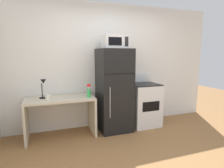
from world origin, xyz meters
TOP-DOWN VIEW (x-y plane):
  - ground_plane at (0.00, 0.00)m, footprint 12.00×12.00m
  - wall_back_white at (0.00, 1.70)m, footprint 5.00×0.10m
  - desk at (-1.07, 1.33)m, footprint 1.25×0.61m
  - desk_lamp at (-1.35, 1.37)m, footprint 0.14×0.12m
  - coffee_mug at (-1.28, 1.22)m, footprint 0.08×0.08m
  - spray_bottle at (-0.55, 1.19)m, footprint 0.06×0.06m
  - refrigerator at (-0.00, 1.31)m, footprint 0.63×0.66m
  - microwave at (0.00, 1.29)m, footprint 0.46×0.35m
  - oven_range at (0.70, 1.33)m, footprint 0.61×0.61m

SIDE VIEW (x-z plane):
  - ground_plane at x=0.00m, z-range 0.00..0.00m
  - oven_range at x=0.70m, z-range -0.08..1.02m
  - desk at x=-1.07m, z-range 0.16..0.91m
  - coffee_mug at x=-1.28m, z-range 0.75..0.84m
  - refrigerator at x=0.00m, z-range 0.00..1.66m
  - spray_bottle at x=-0.55m, z-range 0.72..0.97m
  - desk_lamp at x=-1.35m, z-range 0.81..1.17m
  - wall_back_white at x=0.00m, z-range 0.00..2.60m
  - microwave at x=0.00m, z-range 1.66..1.92m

